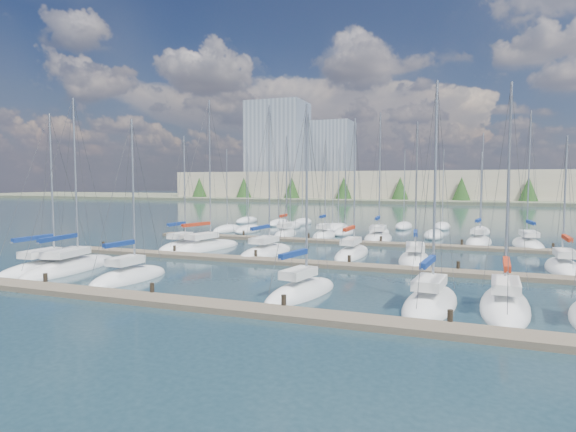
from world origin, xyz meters
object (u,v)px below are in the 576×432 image
(sailboat_j, at_px, (266,252))
(sailboat_n, at_px, (285,234))
(sailboat_k, at_px, (352,254))
(sailboat_a, at_px, (47,268))
(sailboat_l, at_px, (415,260))
(sailboat_o, at_px, (324,236))
(sailboat_i, at_px, (205,247))
(sailboat_p, at_px, (378,238))
(sailboat_c, at_px, (129,277))
(sailboat_d, at_px, (301,292))
(sailboat_h, at_px, (182,247))
(sailboat_r, at_px, (528,245))
(sailboat_f, at_px, (505,306))
(sailboat_e, at_px, (430,303))
(sailboat_m, at_px, (563,268))
(sailboat_q, at_px, (479,242))
(sailboat_b, at_px, (71,267))

(sailboat_j, xyz_separation_m, sailboat_n, (-3.64, 14.23, 0.02))
(sailboat_k, bearing_deg, sailboat_a, -141.87)
(sailboat_l, relative_size, sailboat_o, 0.99)
(sailboat_a, bearing_deg, sailboat_l, 28.12)
(sailboat_o, distance_m, sailboat_i, 15.93)
(sailboat_p, xyz_separation_m, sailboat_c, (-11.50, -28.41, 0.00))
(sailboat_l, bearing_deg, sailboat_n, 133.57)
(sailboat_k, relative_size, sailboat_c, 1.13)
(sailboat_d, bearing_deg, sailboat_h, 152.22)
(sailboat_a, bearing_deg, sailboat_h, 77.58)
(sailboat_r, bearing_deg, sailboat_j, -152.59)
(sailboat_c, distance_m, sailboat_f, 23.03)
(sailboat_r, distance_m, sailboat_c, 38.74)
(sailboat_p, xyz_separation_m, sailboat_e, (7.88, -28.36, 0.00))
(sailboat_m, height_order, sailboat_o, sailboat_o)
(sailboat_i, relative_size, sailboat_f, 1.22)
(sailboat_a, height_order, sailboat_q, sailboat_a)
(sailboat_m, relative_size, sailboat_c, 0.94)
(sailboat_o, xyz_separation_m, sailboat_r, (21.63, -0.32, -0.01))
(sailboat_j, distance_m, sailboat_d, 16.01)
(sailboat_l, relative_size, sailboat_r, 0.84)
(sailboat_r, bearing_deg, sailboat_p, 173.89)
(sailboat_p, bearing_deg, sailboat_e, -79.39)
(sailboat_p, xyz_separation_m, sailboat_m, (16.26, -14.22, -0.00))
(sailboat_c, bearing_deg, sailboat_p, 71.79)
(sailboat_l, bearing_deg, sailboat_a, -158.60)
(sailboat_i, bearing_deg, sailboat_o, 72.80)
(sailboat_i, bearing_deg, sailboat_d, -31.67)
(sailboat_a, relative_size, sailboat_f, 0.99)
(sailboat_j, xyz_separation_m, sailboat_r, (22.75, 14.27, 0.01))
(sailboat_h, bearing_deg, sailboat_e, -27.82)
(sailboat_j, relative_size, sailboat_o, 1.15)
(sailboat_k, bearing_deg, sailboat_b, -141.31)
(sailboat_l, relative_size, sailboat_b, 0.90)
(sailboat_i, bearing_deg, sailboat_e, -20.70)
(sailboat_h, distance_m, sailboat_i, 2.33)
(sailboat_p, xyz_separation_m, sailboat_b, (-18.06, -26.90, -0.01))
(sailboat_n, bearing_deg, sailboat_m, -32.52)
(sailboat_d, bearing_deg, sailboat_a, -170.64)
(sailboat_a, xyz_separation_m, sailboat_b, (1.47, 0.84, -0.01))
(sailboat_h, relative_size, sailboat_q, 1.12)
(sailboat_d, relative_size, sailboat_i, 0.77)
(sailboat_q, bearing_deg, sailboat_e, -86.95)
(sailboat_c, height_order, sailboat_f, sailboat_f)
(sailboat_k, bearing_deg, sailboat_p, 90.55)
(sailboat_k, height_order, sailboat_i, sailboat_i)
(sailboat_p, relative_size, sailboat_i, 1.00)
(sailboat_a, height_order, sailboat_h, sailboat_a)
(sailboat_m, bearing_deg, sailboat_o, 148.23)
(sailboat_q, relative_size, sailboat_f, 0.84)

